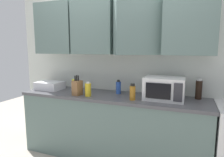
# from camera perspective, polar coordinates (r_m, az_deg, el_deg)

# --- Properties ---
(wall_back_with_cabinets) EXTENTS (3.43, 0.59, 2.60)m
(wall_back_with_cabinets) POSITION_cam_1_polar(r_m,az_deg,el_deg) (2.88, 1.53, 9.52)
(wall_back_with_cabinets) COLOR silver
(wall_back_with_cabinets) RESTS_ON ground_plane
(counter_run) EXTENTS (2.56, 0.63, 0.90)m
(counter_run) POSITION_cam_1_polar(r_m,az_deg,el_deg) (2.88, -0.14, -13.42)
(counter_run) COLOR slate
(counter_run) RESTS_ON ground_plane
(microwave) EXTENTS (0.48, 0.37, 0.28)m
(microwave) POSITION_cam_1_polar(r_m,az_deg,el_deg) (2.57, 14.64, -2.75)
(microwave) COLOR silver
(microwave) RESTS_ON counter_run
(dish_rack) EXTENTS (0.38, 0.30, 0.12)m
(dish_rack) POSITION_cam_1_polar(r_m,az_deg,el_deg) (3.24, -17.22, -1.93)
(dish_rack) COLOR silver
(dish_rack) RESTS_ON counter_run
(knife_block) EXTENTS (0.12, 0.14, 0.28)m
(knife_block) POSITION_cam_1_polar(r_m,az_deg,el_deg) (2.75, -9.85, -2.59)
(knife_block) COLOR brown
(knife_block) RESTS_ON counter_run
(bottle_amber_vinegar) EXTENTS (0.07, 0.07, 0.21)m
(bottle_amber_vinegar) POSITION_cam_1_polar(r_m,az_deg,el_deg) (2.47, 5.86, -3.95)
(bottle_amber_vinegar) COLOR #AD701E
(bottle_amber_vinegar) RESTS_ON counter_run
(bottle_blue_cleaner) EXTENTS (0.07, 0.07, 0.19)m
(bottle_blue_cleaner) POSITION_cam_1_polar(r_m,az_deg,el_deg) (2.81, 1.84, -2.53)
(bottle_blue_cleaner) COLOR #2D56B7
(bottle_blue_cleaner) RESTS_ON counter_run
(bottle_clear_tall) EXTENTS (0.08, 0.08, 0.18)m
(bottle_clear_tall) POSITION_cam_1_polar(r_m,az_deg,el_deg) (3.04, -10.78, -1.95)
(bottle_clear_tall) COLOR silver
(bottle_clear_tall) RESTS_ON counter_run
(bottle_yellow_mustard) EXTENTS (0.08, 0.08, 0.19)m
(bottle_yellow_mustard) POSITION_cam_1_polar(r_m,az_deg,el_deg) (2.68, -6.84, -3.11)
(bottle_yellow_mustard) COLOR gold
(bottle_yellow_mustard) RESTS_ON counter_run
(bottle_soy_dark) EXTENTS (0.08, 0.08, 0.26)m
(bottle_soy_dark) POSITION_cam_1_polar(r_m,az_deg,el_deg) (2.73, 23.45, -2.82)
(bottle_soy_dark) COLOR black
(bottle_soy_dark) RESTS_ON counter_run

